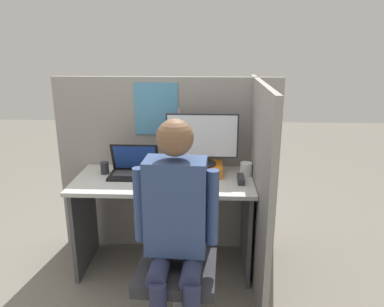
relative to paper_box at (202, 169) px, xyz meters
name	(u,v)px	position (x,y,z in m)	size (l,w,h in m)	color
ground_plane	(161,290)	(-0.29, -0.44, -0.80)	(12.00, 12.00, 0.00)	slate
cubicle_panel_back	(168,165)	(-0.29, 0.22, -0.05)	(1.85, 0.05, 1.49)	gray
cubicle_panel_right	(257,185)	(0.41, -0.19, -0.05)	(0.04, 1.26, 1.49)	gray
desk	(164,202)	(-0.29, -0.12, -0.24)	(1.35, 0.63, 0.76)	#B7B7B2
paper_box	(202,169)	(0.00, 0.00, 0.00)	(0.32, 0.25, 0.08)	orange
monitor	(202,139)	(0.00, 0.00, 0.24)	(0.55, 0.22, 0.40)	#232328
laptop	(134,170)	(-0.52, -0.07, 0.01)	(0.37, 0.24, 0.24)	black
mouse	(168,181)	(-0.25, -0.21, -0.02)	(0.06, 0.05, 0.03)	silver
stapler	(241,179)	(0.29, -0.17, -0.02)	(0.05, 0.16, 0.04)	#2D2D33
carrot_toy	(205,187)	(0.03, -0.34, -0.01)	(0.05, 0.12, 0.05)	orange
office_chair	(177,251)	(-0.13, -0.76, -0.27)	(0.52, 0.57, 1.00)	#2D2D33
person	(176,222)	(-0.13, -0.90, 0.00)	(0.48, 0.41, 1.37)	#282D4C
coffee_mug	(246,169)	(0.34, -0.02, 0.01)	(0.09, 0.09, 0.10)	white
pen_cup	(105,168)	(-0.76, -0.03, 0.01)	(0.06, 0.06, 0.09)	#28282D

